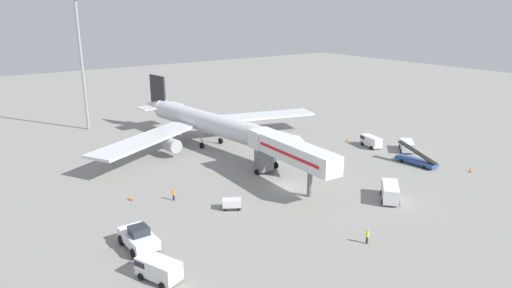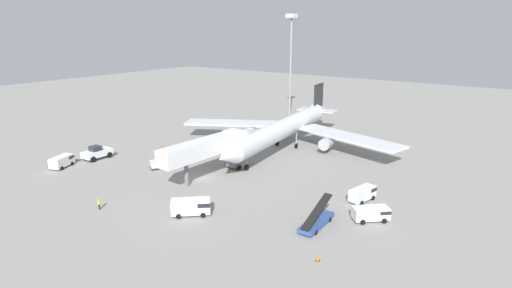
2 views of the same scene
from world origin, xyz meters
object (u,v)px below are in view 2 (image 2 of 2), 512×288
ground_crew_worker_midground (165,150)px  safety_cone_alpha (369,187)px  pushback_tug (97,153)px  service_van_outer_left (372,213)px  airplane_at_gate (286,128)px  service_van_rear_right (192,206)px  safety_cone_bravo (318,258)px  service_van_mid_left (363,193)px  baggage_cart_far_center (154,165)px  jet_bridge (209,148)px  ground_crew_worker_foreground (99,204)px  belt_loader_truck (317,221)px  safety_cone_charlie (162,145)px  apron_light_mast (291,48)px  service_van_outer_right (62,161)px

ground_crew_worker_midground → safety_cone_alpha: 40.38m
pushback_tug → service_van_outer_left: (52.91, 5.13, -0.16)m
airplane_at_gate → safety_cone_alpha: (22.92, -12.31, -3.96)m
service_van_rear_right → safety_cone_bravo: (19.22, -0.43, -0.90)m
ground_crew_worker_midground → pushback_tug: bearing=-132.6°
service_van_rear_right → service_van_outer_left: 23.96m
service_van_mid_left → baggage_cart_far_center: bearing=-167.3°
airplane_at_gate → service_van_rear_right: 36.08m
service_van_outer_left → safety_cone_bravo: bearing=-95.3°
baggage_cart_far_center → ground_crew_worker_midground: (-4.84, 6.93, 0.11)m
jet_bridge → safety_cone_bravo: jet_bridge is taller
pushback_tug → baggage_cart_far_center: bearing=10.6°
service_van_mid_left → ground_crew_worker_foreground: size_ratio=2.94×
airplane_at_gate → baggage_cart_far_center: 28.36m
airplane_at_gate → belt_loader_truck: size_ratio=6.99×
baggage_cart_far_center → safety_cone_charlie: size_ratio=3.72×
airplane_at_gate → service_van_rear_right: bearing=-79.1°
service_van_outer_left → ground_crew_worker_foreground: size_ratio=2.95×
service_van_rear_right → baggage_cart_far_center: service_van_rear_right is taller
service_van_outer_left → baggage_cart_far_center: service_van_outer_left is taller
airplane_at_gate → safety_cone_alpha: 26.32m
jet_bridge → belt_loader_truck: size_ratio=2.56×
safety_cone_bravo → apron_light_mast: size_ratio=0.03×
apron_light_mast → airplane_at_gate: bearing=-60.4°
service_van_mid_left → service_van_outer_right: size_ratio=1.00×
apron_light_mast → safety_cone_charlie: bearing=-99.0°
service_van_outer_left → safety_cone_charlie: (-48.92, 7.75, -0.69)m
pushback_tug → ground_crew_worker_midground: (8.68, 9.45, -0.35)m
pushback_tug → service_van_mid_left: 50.66m
service_van_rear_right → ground_crew_worker_foreground: service_van_rear_right is taller
baggage_cart_far_center → safety_cone_bravo: baggage_cart_far_center is taller
service_van_outer_right → ground_crew_worker_midground: size_ratio=2.99×
ground_crew_worker_midground → safety_cone_alpha: ground_crew_worker_midground is taller
jet_bridge → service_van_outer_left: (28.25, 0.06, -4.06)m
service_van_mid_left → safety_cone_alpha: size_ratio=7.07×
service_van_outer_left → ground_crew_worker_midground: bearing=174.4°
pushback_tug → baggage_cart_far_center: size_ratio=2.02×
service_van_mid_left → service_van_outer_left: 6.46m
belt_loader_truck → baggage_cart_far_center: size_ratio=2.58×
baggage_cart_far_center → belt_loader_truck: bearing=-5.2°
safety_cone_bravo → ground_crew_worker_midground: bearing=158.1°
service_van_outer_right → safety_cone_bravo: size_ratio=6.71×
service_van_outer_right → safety_cone_bravo: service_van_outer_right is taller
airplane_at_gate → apron_light_mast: 34.00m
safety_cone_charlie → service_van_rear_right: bearing=-35.4°
jet_bridge → baggage_cart_far_center: (-11.15, -2.55, -4.36)m
jet_bridge → service_van_outer_right: size_ratio=3.72×
service_van_mid_left → ground_crew_worker_midground: service_van_mid_left is taller
ground_crew_worker_foreground → ground_crew_worker_midground: bearing=117.4°
service_van_rear_right → service_van_mid_left: service_van_rear_right is taller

